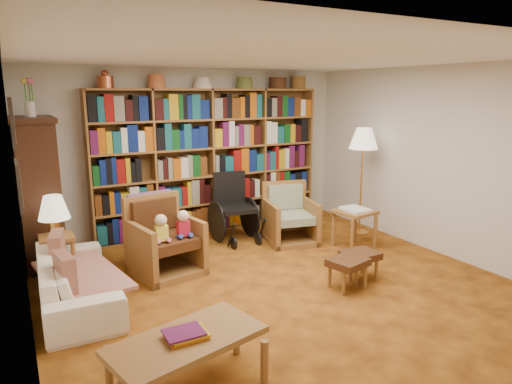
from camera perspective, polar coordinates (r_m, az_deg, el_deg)
floor at (r=5.31m, az=2.59°, el=-11.52°), size 5.00×5.00×0.00m
ceiling at (r=4.86m, az=2.89°, el=16.49°), size 5.00×5.00×0.00m
wall_back at (r=7.17m, az=-7.71°, el=5.07°), size 5.00×0.00×5.00m
wall_front at (r=3.14m, az=27.17°, el=-5.72°), size 5.00×0.00×5.00m
wall_left at (r=4.24m, az=-27.54°, el=-1.31°), size 0.00×5.00×5.00m
wall_right at (r=6.57m, az=21.76°, el=3.64°), size 0.00×5.00×5.00m
bookshelf at (r=7.09m, az=-5.69°, el=4.40°), size 3.60×0.30×2.42m
curio_cabinet at (r=6.27m, az=-25.52°, el=0.16°), size 0.50×0.95×2.40m
framed_pictures at (r=4.48m, az=-27.84°, el=4.21°), size 0.03×0.52×0.97m
sofa at (r=5.13m, az=-21.51°, el=-10.14°), size 1.81×0.76×0.52m
sofa_throw at (r=5.12m, az=-20.98°, el=-9.67°), size 0.89×1.39×0.04m
cushion_left at (r=5.38m, az=-23.53°, el=-7.11°), size 0.20×0.41×0.40m
cushion_right at (r=4.73m, az=-22.72°, el=-9.73°), size 0.18×0.40×0.38m
side_table_lamp at (r=5.79m, az=-23.57°, el=-6.41°), size 0.37×0.37×0.53m
table_lamp at (r=5.66m, az=-23.98°, el=-1.93°), size 0.35×0.35×0.48m
armchair_leather at (r=5.69m, az=-11.53°, el=-5.96°), size 0.87×0.90×0.94m
armchair_sage at (r=6.72m, az=3.93°, el=-3.40°), size 0.84×0.85×0.85m
wheelchair at (r=6.73m, az=-2.81°, el=-2.19°), size 0.57×0.80×1.00m
floor_lamp at (r=7.01m, az=13.29°, el=6.01°), size 0.43×0.43×1.63m
side_table_papers at (r=6.48m, az=12.22°, el=-3.03°), size 0.55×0.55×0.58m
footstool_a at (r=5.22m, az=11.42°, el=-8.85°), size 0.48×0.43×0.35m
footstool_b at (r=5.49m, az=12.89°, el=-7.92°), size 0.40×0.34×0.34m
coffee_table at (r=3.54m, az=-8.67°, el=-18.20°), size 1.23×0.81×0.46m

